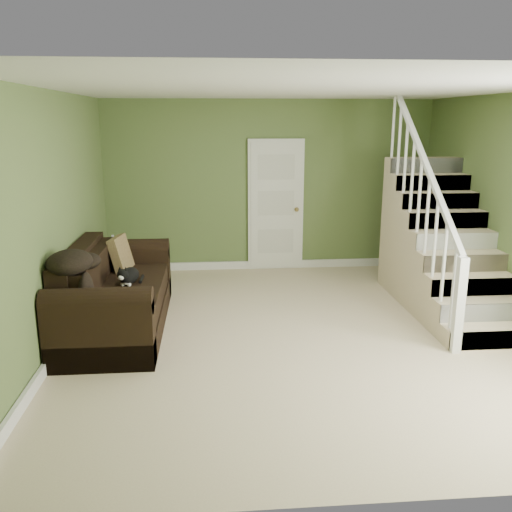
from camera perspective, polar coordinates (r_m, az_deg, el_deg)
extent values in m
cube|color=#C3AF8D|center=(6.08, 4.13, -8.14)|extent=(5.00, 5.50, 0.01)
cube|color=white|center=(5.63, 4.62, 17.15)|extent=(5.00, 5.50, 0.01)
cube|color=#5D743E|center=(8.41, 1.39, 7.34)|extent=(5.00, 0.04, 2.60)
cube|color=#5D743E|center=(3.11, 12.39, -5.09)|extent=(5.00, 0.04, 2.60)
cube|color=#5D743E|center=(5.86, -20.59, 3.40)|extent=(0.04, 5.50, 2.60)
cube|color=white|center=(8.62, 1.36, -0.89)|extent=(5.00, 0.04, 0.12)
cube|color=white|center=(6.19, -19.31, -7.92)|extent=(0.04, 5.50, 0.12)
cube|color=white|center=(6.87, 25.07, -6.27)|extent=(0.04, 5.50, 0.12)
cube|color=white|center=(8.43, 2.08, 5.36)|extent=(0.86, 0.05, 2.02)
cube|color=white|center=(8.41, 2.10, 5.27)|extent=(0.78, 0.04, 1.96)
sphere|color=olive|center=(8.42, 4.30, 4.91)|extent=(0.07, 0.07, 0.07)
cube|color=#C3AF8D|center=(6.26, 23.42, -7.68)|extent=(1.00, 0.27, 0.20)
cylinder|color=white|center=(5.88, 20.08, -3.04)|extent=(0.04, 0.04, 0.90)
cube|color=#C3AF8D|center=(6.45, 22.40, -5.99)|extent=(1.00, 0.27, 0.40)
cylinder|color=white|center=(6.07, 19.19, -0.49)|extent=(0.04, 0.04, 0.90)
cube|color=#C3AF8D|center=(6.64, 21.44, -4.40)|extent=(1.00, 0.27, 0.60)
cylinder|color=white|center=(6.26, 18.36, 1.90)|extent=(0.04, 0.04, 0.90)
cube|color=#C3AF8D|center=(6.84, 20.54, -2.90)|extent=(1.00, 0.27, 0.80)
cylinder|color=white|center=(6.47, 17.57, 4.15)|extent=(0.04, 0.04, 0.90)
cube|color=#C3AF8D|center=(7.05, 19.69, -1.49)|extent=(1.00, 0.27, 1.00)
cylinder|color=white|center=(6.69, 16.84, 6.25)|extent=(0.04, 0.04, 0.90)
cube|color=#C3AF8D|center=(7.26, 18.89, -0.16)|extent=(1.00, 0.27, 1.20)
cylinder|color=white|center=(6.92, 16.14, 8.21)|extent=(0.04, 0.04, 0.90)
cube|color=#C3AF8D|center=(7.48, 18.14, 1.10)|extent=(1.00, 0.27, 1.40)
cylinder|color=white|center=(7.15, 15.49, 10.05)|extent=(0.04, 0.04, 0.90)
cube|color=#C3AF8D|center=(7.70, 17.44, 2.28)|extent=(1.00, 0.27, 1.60)
cylinder|color=white|center=(7.40, 14.87, 11.77)|extent=(0.04, 0.04, 0.90)
cube|color=#C3AF8D|center=(7.93, 16.77, 3.39)|extent=(1.00, 0.27, 1.80)
cylinder|color=white|center=(7.65, 14.28, 13.37)|extent=(0.04, 0.04, 0.90)
cube|color=white|center=(5.80, 20.58, -4.91)|extent=(0.09, 0.09, 1.00)
cube|color=white|center=(6.65, 17.12, 10.09)|extent=(0.06, 2.46, 1.84)
cube|color=black|center=(6.39, -14.22, -6.14)|extent=(1.02, 2.36, 0.27)
cube|color=black|center=(6.29, -13.39, -3.99)|extent=(0.77, 1.78, 0.24)
cube|color=black|center=(5.36, -16.10, -8.02)|extent=(1.02, 0.27, 0.66)
cube|color=black|center=(7.31, -13.04, -1.84)|extent=(1.02, 0.27, 0.66)
cylinder|color=black|center=(5.25, -16.35, -4.66)|extent=(1.02, 0.27, 0.27)
cylinder|color=black|center=(7.22, -13.18, 0.69)|extent=(1.02, 0.27, 0.27)
cube|color=black|center=(6.33, -18.06, -2.22)|extent=(0.21, 1.82, 0.67)
cube|color=black|center=(6.27, -16.65, -1.45)|extent=(0.15, 1.76, 0.37)
cube|color=black|center=(7.35, -15.14, -2.01)|extent=(0.67, 0.67, 0.63)
cylinder|color=silver|center=(7.21, -16.09, 1.02)|extent=(0.06, 0.06, 0.20)
cylinder|color=#2F53B7|center=(7.21, -16.09, 1.02)|extent=(0.07, 0.07, 0.05)
cylinder|color=white|center=(7.18, -16.16, 1.91)|extent=(0.03, 0.03, 0.03)
cylinder|color=silver|center=(7.22, -14.80, 1.12)|extent=(0.06, 0.06, 0.20)
cylinder|color=#2F53B7|center=(7.22, -14.80, 1.12)|extent=(0.07, 0.07, 0.05)
cylinder|color=white|center=(7.19, -14.86, 2.02)|extent=(0.03, 0.03, 0.03)
ellipsoid|color=black|center=(6.27, -13.19, -2.03)|extent=(0.27, 0.37, 0.18)
ellipsoid|color=white|center=(6.20, -13.28, -2.52)|extent=(0.14, 0.16, 0.09)
sphere|color=black|center=(6.09, -13.45, -1.92)|extent=(0.15, 0.15, 0.12)
ellipsoid|color=white|center=(6.05, -13.51, -2.24)|extent=(0.07, 0.07, 0.06)
cone|color=black|center=(6.09, -13.79, -1.32)|extent=(0.05, 0.06, 0.05)
cone|color=black|center=(6.08, -13.16, -1.31)|extent=(0.05, 0.06, 0.05)
cylinder|color=black|center=(6.40, -12.20, -2.29)|extent=(0.04, 0.26, 0.03)
ellipsoid|color=gold|center=(5.67, -14.30, -4.48)|extent=(0.06, 0.21, 0.06)
cube|color=#523B20|center=(6.84, -14.04, 0.25)|extent=(0.27, 0.45, 0.44)
ellipsoid|color=black|center=(5.54, -19.03, -0.62)|extent=(0.47, 0.59, 0.23)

